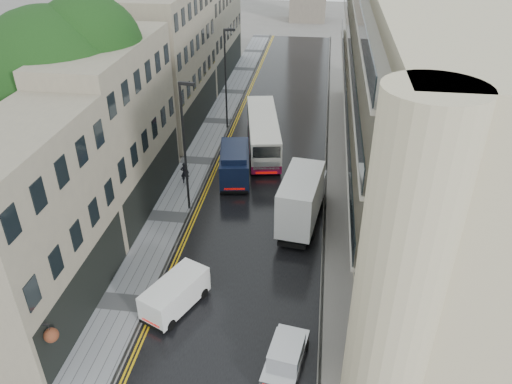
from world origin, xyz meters
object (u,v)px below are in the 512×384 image
(white_van, at_px, (146,304))
(lamp_post_near, at_px, (185,150))
(tree_near, at_px, (61,112))
(lamp_post_far, at_px, (226,81))
(navy_van, at_px, (221,174))
(pedestrian, at_px, (185,173))
(tree_far, at_px, (136,64))
(silver_hatchback, at_px, (264,374))
(cream_bus, at_px, (251,148))
(white_lorry, at_px, (281,210))

(white_van, bearing_deg, lamp_post_near, 116.94)
(tree_near, xyz_separation_m, lamp_post_far, (7.80, 14.42, -2.37))
(tree_near, height_order, navy_van, tree_near)
(pedestrian, relative_size, lamp_post_far, 0.19)
(tree_far, bearing_deg, silver_hatchback, -61.29)
(tree_near, xyz_separation_m, pedestrian, (6.61, 3.79, -5.97))
(cream_bus, relative_size, white_van, 2.68)
(tree_far, bearing_deg, white_van, -70.94)
(cream_bus, height_order, pedestrian, cream_bus)
(white_lorry, distance_m, lamp_post_far, 17.60)
(navy_van, height_order, pedestrian, navy_van)
(tree_near, relative_size, navy_van, 2.61)
(navy_van, bearing_deg, silver_hatchback, -81.60)
(white_lorry, height_order, white_van, white_lorry)
(tree_near, relative_size, lamp_post_near, 1.55)
(white_lorry, xyz_separation_m, navy_van, (-4.85, 4.95, -0.55))
(tree_near, distance_m, silver_hatchback, 20.59)
(tree_far, xyz_separation_m, lamp_post_far, (7.50, 1.42, -1.65))
(tree_near, relative_size, tree_far, 1.11)
(white_lorry, height_order, navy_van, white_lorry)
(tree_far, bearing_deg, cream_bus, -26.38)
(navy_van, bearing_deg, tree_near, -170.19)
(cream_bus, xyz_separation_m, pedestrian, (-4.44, -3.87, -0.46))
(lamp_post_near, bearing_deg, cream_bus, 71.12)
(white_lorry, height_order, silver_hatchback, white_lorry)
(tree_far, distance_m, lamp_post_near, 14.72)
(cream_bus, bearing_deg, tree_near, -155.38)
(tree_far, height_order, lamp_post_near, tree_far)
(tree_near, distance_m, white_lorry, 15.26)
(tree_near, height_order, pedestrian, tree_near)
(tree_far, xyz_separation_m, white_van, (7.90, -22.87, -5.34))
(tree_near, distance_m, white_van, 14.18)
(navy_van, relative_size, lamp_post_far, 0.60)
(tree_near, xyz_separation_m, tree_far, (0.30, 13.00, -0.72))
(lamp_post_near, bearing_deg, navy_van, 64.47)
(silver_hatchback, bearing_deg, white_van, 161.97)
(tree_far, relative_size, white_lorry, 1.72)
(lamp_post_far, bearing_deg, pedestrian, -108.90)
(navy_van, distance_m, lamp_post_near, 4.61)
(cream_bus, bearing_deg, lamp_post_near, -124.52)
(pedestrian, height_order, lamp_post_far, lamp_post_far)
(silver_hatchback, height_order, white_van, white_van)
(navy_van, relative_size, lamp_post_near, 0.59)
(tree_far, height_order, navy_van, tree_far)
(cream_bus, distance_m, lamp_post_far, 8.13)
(pedestrian, distance_m, lamp_post_far, 11.29)
(pedestrian, bearing_deg, white_van, 91.16)
(silver_hatchback, height_order, navy_van, navy_van)
(silver_hatchback, relative_size, pedestrian, 2.05)
(silver_hatchback, bearing_deg, pedestrian, 124.13)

